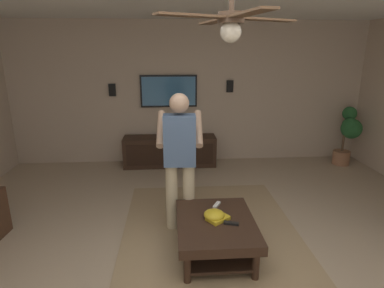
{
  "coord_description": "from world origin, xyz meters",
  "views": [
    {
      "loc": [
        -2.35,
        0.37,
        2.08
      ],
      "look_at": [
        1.18,
        0.13,
        1.04
      ],
      "focal_mm": 29.68,
      "sensor_mm": 36.0,
      "label": 1
    }
  ],
  "objects_px": {
    "coffee_table": "(216,229)",
    "potted_plant_tall": "(349,132)",
    "person_standing": "(180,155)",
    "ceiling_fan": "(231,22)",
    "book": "(218,218)",
    "remote_black": "(231,223)",
    "vase_round": "(169,131)",
    "remote_white": "(217,205)",
    "bowl": "(214,215)",
    "wall_speaker_right": "(112,90)",
    "tv": "(169,91)",
    "media_console": "(170,151)",
    "wall_speaker_left": "(230,86)"
  },
  "relations": [
    {
      "from": "coffee_table",
      "to": "potted_plant_tall",
      "type": "distance_m",
      "value": 3.9
    },
    {
      "from": "person_standing",
      "to": "ceiling_fan",
      "type": "height_order",
      "value": "ceiling_fan"
    },
    {
      "from": "book",
      "to": "ceiling_fan",
      "type": "height_order",
      "value": "ceiling_fan"
    },
    {
      "from": "remote_black",
      "to": "vase_round",
      "type": "xyz_separation_m",
      "value": [
        2.91,
        0.62,
        0.25
      ]
    },
    {
      "from": "remote_black",
      "to": "vase_round",
      "type": "relative_size",
      "value": 0.68
    },
    {
      "from": "remote_black",
      "to": "ceiling_fan",
      "type": "bearing_deg",
      "value": 85.0
    },
    {
      "from": "book",
      "to": "ceiling_fan",
      "type": "relative_size",
      "value": 0.18
    },
    {
      "from": "potted_plant_tall",
      "to": "book",
      "type": "xyz_separation_m",
      "value": [
        -2.62,
        2.84,
        -0.21
      ]
    },
    {
      "from": "remote_white",
      "to": "vase_round",
      "type": "relative_size",
      "value": 0.68
    },
    {
      "from": "bowl",
      "to": "wall_speaker_right",
      "type": "height_order",
      "value": "wall_speaker_right"
    },
    {
      "from": "tv",
      "to": "remote_white",
      "type": "relative_size",
      "value": 6.95
    },
    {
      "from": "person_standing",
      "to": "remote_black",
      "type": "bearing_deg",
      "value": -141.24
    },
    {
      "from": "tv",
      "to": "wall_speaker_right",
      "type": "distance_m",
      "value": 1.03
    },
    {
      "from": "person_standing",
      "to": "potted_plant_tall",
      "type": "distance_m",
      "value": 3.83
    },
    {
      "from": "coffee_table",
      "to": "wall_speaker_right",
      "type": "bearing_deg",
      "value": 26.33
    },
    {
      "from": "tv",
      "to": "vase_round",
      "type": "distance_m",
      "value": 0.73
    },
    {
      "from": "remote_black",
      "to": "tv",
      "type": "bearing_deg",
      "value": -61.32
    },
    {
      "from": "wall_speaker_right",
      "to": "remote_white",
      "type": "bearing_deg",
      "value": -150.24
    },
    {
      "from": "media_console",
      "to": "bowl",
      "type": "bearing_deg",
      "value": 9.36
    },
    {
      "from": "wall_speaker_right",
      "to": "media_console",
      "type": "bearing_deg",
      "value": -103.83
    },
    {
      "from": "coffee_table",
      "to": "person_standing",
      "type": "relative_size",
      "value": 0.61
    },
    {
      "from": "remote_black",
      "to": "media_console",
      "type": "bearing_deg",
      "value": -60.41
    },
    {
      "from": "remote_black",
      "to": "ceiling_fan",
      "type": "xyz_separation_m",
      "value": [
        -0.3,
        0.13,
        1.87
      ]
    },
    {
      "from": "tv",
      "to": "wall_speaker_left",
      "type": "bearing_deg",
      "value": 90.66
    },
    {
      "from": "coffee_table",
      "to": "wall_speaker_right",
      "type": "distance_m",
      "value": 3.56
    },
    {
      "from": "potted_plant_tall",
      "to": "remote_black",
      "type": "height_order",
      "value": "potted_plant_tall"
    },
    {
      "from": "bowl",
      "to": "media_console",
      "type": "bearing_deg",
      "value": 9.36
    },
    {
      "from": "person_standing",
      "to": "wall_speaker_left",
      "type": "bearing_deg",
      "value": -20.45
    },
    {
      "from": "media_console",
      "to": "book",
      "type": "distance_m",
      "value": 2.82
    },
    {
      "from": "person_standing",
      "to": "wall_speaker_left",
      "type": "xyz_separation_m",
      "value": [
        2.46,
        -1.02,
        0.51
      ]
    },
    {
      "from": "potted_plant_tall",
      "to": "bowl",
      "type": "relative_size",
      "value": 5.03
    },
    {
      "from": "vase_round",
      "to": "ceiling_fan",
      "type": "relative_size",
      "value": 0.18
    },
    {
      "from": "media_console",
      "to": "potted_plant_tall",
      "type": "height_order",
      "value": "potted_plant_tall"
    },
    {
      "from": "potted_plant_tall",
      "to": "wall_speaker_left",
      "type": "xyz_separation_m",
      "value": [
        0.41,
        2.19,
        0.82
      ]
    },
    {
      "from": "coffee_table",
      "to": "wall_speaker_right",
      "type": "relative_size",
      "value": 4.55
    },
    {
      "from": "person_standing",
      "to": "remote_black",
      "type": "relative_size",
      "value": 10.93
    },
    {
      "from": "potted_plant_tall",
      "to": "bowl",
      "type": "bearing_deg",
      "value": 132.06
    },
    {
      "from": "person_standing",
      "to": "book",
      "type": "height_order",
      "value": "person_standing"
    },
    {
      "from": "coffee_table",
      "to": "person_standing",
      "type": "xyz_separation_m",
      "value": [
        0.57,
        0.35,
        0.64
      ]
    },
    {
      "from": "coffee_table",
      "to": "bowl",
      "type": "distance_m",
      "value": 0.16
    },
    {
      "from": "potted_plant_tall",
      "to": "wall_speaker_left",
      "type": "bearing_deg",
      "value": 79.45
    },
    {
      "from": "potted_plant_tall",
      "to": "wall_speaker_left",
      "type": "relative_size",
      "value": 4.94
    },
    {
      "from": "ceiling_fan",
      "to": "coffee_table",
      "type": "bearing_deg",
      "value": 2.42
    },
    {
      "from": "vase_round",
      "to": "wall_speaker_left",
      "type": "relative_size",
      "value": 1.0
    },
    {
      "from": "person_standing",
      "to": "wall_speaker_right",
      "type": "bearing_deg",
      "value": 27.14
    },
    {
      "from": "wall_speaker_left",
      "to": "person_standing",
      "type": "bearing_deg",
      "value": 157.47
    },
    {
      "from": "bowl",
      "to": "person_standing",
      "type": "bearing_deg",
      "value": 31.5
    },
    {
      "from": "wall_speaker_left",
      "to": "ceiling_fan",
      "type": "relative_size",
      "value": 0.18
    },
    {
      "from": "tv",
      "to": "wall_speaker_left",
      "type": "height_order",
      "value": "tv"
    },
    {
      "from": "person_standing",
      "to": "remote_white",
      "type": "distance_m",
      "value": 0.71
    }
  ]
}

